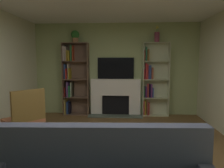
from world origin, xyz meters
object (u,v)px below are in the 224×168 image
bookshelf_right (152,81)px  potted_plant (75,36)px  tv (116,68)px  vase_with_flowers (157,37)px  fireplace (116,96)px  coffee_table (108,156)px  armchair (25,118)px  bookshelf_left (73,79)px

bookshelf_right → potted_plant: 2.55m
tv → vase_with_flowers: 1.45m
fireplace → vase_with_flowers: size_ratio=3.37×
fireplace → tv: 0.82m
bookshelf_right → tv: bearing=176.6°
tv → bookshelf_right: (1.06, -0.06, -0.37)m
tv → vase_with_flowers: (1.15, -0.12, 0.88)m
potted_plant → coffee_table: bearing=-71.0°
fireplace → coffee_table: bearing=-89.3°
fireplace → coffee_table: (0.04, -3.50, -0.16)m
fireplace → armchair: (-1.57, -2.35, -0.01)m
tv → vase_with_flowers: size_ratio=2.31×
bookshelf_left → potted_plant: size_ratio=6.00×
vase_with_flowers → armchair: bearing=-139.7°
potted_plant → vase_with_flowers: (2.29, 0.00, -0.04)m
bookshelf_right → armchair: bookshelf_right is taller
coffee_table → tv: bearing=90.7°
bookshelf_right → vase_with_flowers: (0.09, -0.06, 1.24)m
armchair → coffee_table: armchair is taller
fireplace → vase_with_flowers: vase_with_flowers is taller
potted_plant → armchair: size_ratio=0.33×
potted_plant → armchair: (-0.42, -2.31, -1.74)m
fireplace → bookshelf_right: bookshelf_right is taller
bookshelf_right → coffee_table: (-1.01, -3.52, -0.60)m
vase_with_flowers → armchair: (-2.72, -2.31, -1.70)m
fireplace → potted_plant: 2.08m
fireplace → coffee_table: fireplace is taller
bookshelf_left → armchair: (-0.32, -2.34, -0.52)m
coffee_table → bookshelf_left: bearing=110.3°
tv → bookshelf_right: size_ratio=0.50×
fireplace → armchair: armchair is taller
fireplace → tv: size_ratio=1.46×
fireplace → bookshelf_left: size_ratio=0.73×
vase_with_flowers → coffee_table: vase_with_flowers is taller
bookshelf_right → potted_plant: size_ratio=6.00×
tv → vase_with_flowers: bearing=-6.0°
tv → bookshelf_left: bearing=-176.1°
armchair → bookshelf_right: bearing=42.0°
tv → coffee_table: (0.04, -3.58, -0.97)m
fireplace → bookshelf_right: 1.15m
tv → bookshelf_left: size_ratio=0.50×
vase_with_flowers → bookshelf_left: bearing=179.2°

